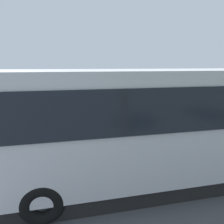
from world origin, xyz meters
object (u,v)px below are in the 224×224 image
spectator_far_left (186,118)px  spectator_centre (132,121)px  parked_motorcycle_silver (112,142)px  spectator_right (103,123)px  stunt_motorcycle (60,115)px  traffic_cone (110,115)px  tour_bus (168,127)px  spectator_left (154,118)px

spectator_far_left → spectator_centre: size_ratio=0.93×
spectator_far_left → spectator_centre: bearing=8.9°
spectator_centre → parked_motorcycle_silver: bearing=34.2°
spectator_centre → parked_motorcycle_silver: 1.32m
spectator_right → stunt_motorcycle: bearing=-60.8°
traffic_cone → tour_bus: bearing=94.1°
parked_motorcycle_silver → stunt_motorcycle: bearing=-63.3°
spectator_left → traffic_cone: bearing=-71.6°
tour_bus → parked_motorcycle_silver: bearing=-58.0°
spectator_far_left → spectator_left: spectator_left is taller
spectator_left → spectator_right: (2.32, 0.23, -0.04)m
tour_bus → spectator_far_left: tour_bus is taller
spectator_left → spectator_centre: 1.20m
spectator_far_left → traffic_cone: size_ratio=2.67×
parked_motorcycle_silver → traffic_cone: 5.12m
spectator_left → traffic_cone: spectator_left is taller
tour_bus → spectator_far_left: bearing=-126.8°
tour_bus → spectator_far_left: 3.94m
spectator_centre → traffic_cone: size_ratio=2.87×
spectator_centre → spectator_right: 1.20m
spectator_centre → parked_motorcycle_silver: size_ratio=0.88×
spectator_right → stunt_motorcycle: size_ratio=0.89×
tour_bus → spectator_centre: tour_bus is taller
spectator_left → parked_motorcycle_silver: 2.43m
tour_bus → traffic_cone: size_ratio=15.74×
tour_bus → spectator_left: 3.26m
tour_bus → parked_motorcycle_silver: size_ratio=4.83×
stunt_motorcycle → spectator_far_left: bearing=150.3°
spectator_left → parked_motorcycle_silver: size_ratio=0.88×
parked_motorcycle_silver → spectator_far_left: bearing=-163.4°
spectator_left → spectator_right: 2.33m
tour_bus → spectator_right: bearing=-62.5°
spectator_left → parked_motorcycle_silver: (2.10, 1.06, -0.60)m
spectator_left → stunt_motorcycle: (4.31, -3.33, -0.47)m
spectator_centre → stunt_motorcycle: bearing=-49.6°
tour_bus → spectator_centre: (0.31, -2.70, -0.56)m
tour_bus → spectator_left: size_ratio=5.49×
spectator_left → spectator_centre: bearing=19.7°
spectator_centre → tour_bus: bearing=96.5°
spectator_left → traffic_cone: size_ratio=2.87×
tour_bus → parked_motorcycle_silver: 2.67m
spectator_far_left → spectator_centre: 2.67m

